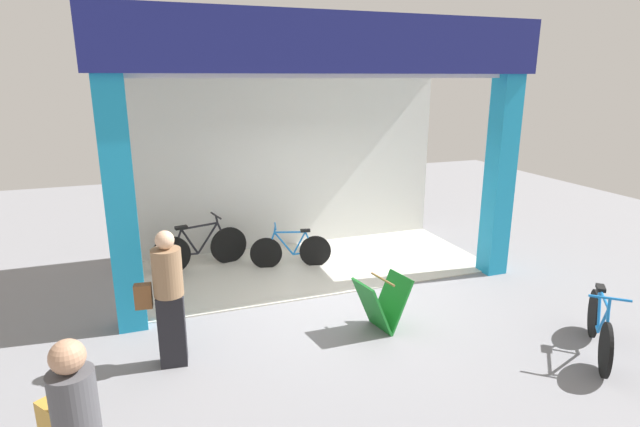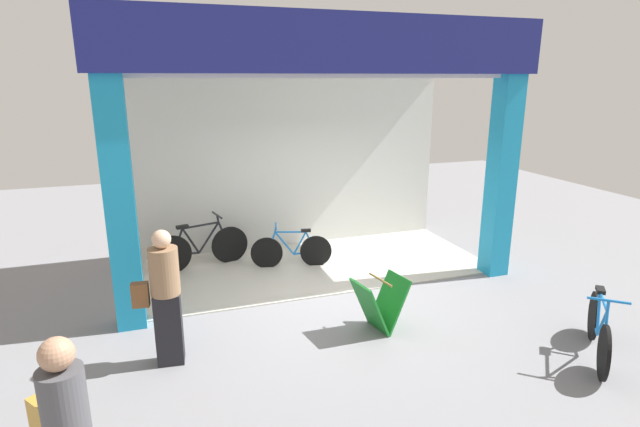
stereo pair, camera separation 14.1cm
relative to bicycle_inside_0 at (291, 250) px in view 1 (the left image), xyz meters
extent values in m
plane|color=gray|center=(0.29, -1.37, -0.32)|extent=(20.47, 20.47, 0.00)
cube|color=beige|center=(0.29, -0.06, -0.31)|extent=(6.24, 2.62, 0.02)
cube|color=silver|center=(0.29, 1.25, 1.35)|extent=(6.24, 0.12, 3.32)
cube|color=#198CBF|center=(-2.65, -1.37, 1.35)|extent=(0.37, 0.36, 3.32)
cube|color=#198CBF|center=(3.22, -1.37, 1.35)|extent=(0.37, 0.36, 3.32)
cube|color=navy|center=(0.29, -1.52, 3.40)|extent=(6.44, 0.20, 0.79)
cube|color=silver|center=(0.29, -0.06, 2.98)|extent=(6.24, 2.62, 0.06)
cylinder|color=black|center=(0.42, -0.09, -0.03)|extent=(0.56, 0.16, 0.56)
cylinder|color=black|center=(-0.43, 0.10, -0.03)|extent=(0.56, 0.16, 0.56)
cylinder|color=blue|center=(0.22, -0.05, -0.05)|extent=(0.38, 0.11, 0.07)
cylinder|color=blue|center=(0.14, -0.03, 0.13)|extent=(0.25, 0.08, 0.42)
cylinder|color=blue|center=(-0.12, 0.03, 0.14)|extent=(0.34, 0.11, 0.44)
cylinder|color=blue|center=(-0.01, 0.00, 0.34)|extent=(0.53, 0.15, 0.04)
cylinder|color=blue|center=(0.33, -0.07, 0.15)|extent=(0.19, 0.07, 0.38)
cylinder|color=blue|center=(-0.34, 0.08, 0.16)|extent=(0.17, 0.07, 0.39)
cylinder|color=blue|center=(-0.27, 0.06, 0.40)|extent=(0.05, 0.04, 0.12)
cylinder|color=blue|center=(-0.26, 0.06, 0.46)|extent=(0.11, 0.39, 0.03)
cube|color=black|center=(0.25, -0.06, 0.36)|extent=(0.19, 0.12, 0.04)
cylinder|color=black|center=(-2.02, 0.39, 0.02)|extent=(0.67, 0.18, 0.67)
cylinder|color=black|center=(-1.00, 0.59, 0.02)|extent=(0.67, 0.18, 0.67)
cylinder|color=black|center=(-1.78, 0.43, 0.00)|extent=(0.45, 0.13, 0.09)
cylinder|color=black|center=(-1.68, 0.45, 0.21)|extent=(0.29, 0.09, 0.50)
cylinder|color=black|center=(-1.37, 0.52, 0.22)|extent=(0.41, 0.12, 0.53)
cylinder|color=black|center=(-1.50, 0.49, 0.47)|extent=(0.64, 0.16, 0.05)
cylinder|color=black|center=(-1.90, 0.41, 0.24)|extent=(0.22, 0.08, 0.45)
cylinder|color=black|center=(-1.10, 0.57, 0.25)|extent=(0.20, 0.08, 0.47)
cylinder|color=black|center=(-1.19, 0.55, 0.54)|extent=(0.06, 0.05, 0.14)
cylinder|color=black|center=(-1.20, 0.55, 0.61)|extent=(0.13, 0.47, 0.03)
cube|color=black|center=(-1.81, 0.43, 0.49)|extent=(0.22, 0.14, 0.05)
cylinder|color=black|center=(2.99, -3.68, 0.00)|extent=(0.44, 0.50, 0.63)
cylinder|color=black|center=(2.36, -4.41, 0.00)|extent=(0.44, 0.50, 0.63)
cylinder|color=blue|center=(2.85, -3.85, -0.03)|extent=(0.30, 0.34, 0.08)
cylinder|color=blue|center=(2.79, -3.92, 0.18)|extent=(0.20, 0.23, 0.47)
cylinder|color=blue|center=(2.59, -4.14, 0.19)|extent=(0.28, 0.31, 0.49)
cylinder|color=blue|center=(2.67, -4.05, 0.41)|extent=(0.42, 0.48, 0.05)
cylinder|color=blue|center=(2.93, -3.76, 0.20)|extent=(0.16, 0.18, 0.42)
cylinder|color=blue|center=(2.43, -4.34, 0.21)|extent=(0.15, 0.16, 0.44)
cylinder|color=blue|center=(2.48, -4.27, 0.48)|extent=(0.06, 0.06, 0.13)
cylinder|color=blue|center=(2.49, -4.26, 0.55)|extent=(0.35, 0.31, 0.03)
cube|color=black|center=(2.87, -3.82, 0.43)|extent=(0.20, 0.21, 0.05)
cube|color=#197226|center=(0.33, -2.61, 0.04)|extent=(0.42, 0.54, 0.73)
cube|color=#197226|center=(0.64, -2.55, 0.04)|extent=(0.42, 0.54, 0.73)
cylinder|color=olive|center=(0.49, -2.58, 0.40)|extent=(0.11, 0.49, 0.03)
cube|color=black|center=(-2.19, -2.50, 0.12)|extent=(0.33, 0.27, 0.87)
cylinder|color=#8C6B4C|center=(-2.19, -2.50, 0.84)|extent=(0.37, 0.37, 0.55)
sphere|color=#D8AD8C|center=(-2.19, -2.50, 1.22)|extent=(0.21, 0.21, 0.21)
cube|color=brown|center=(-2.47, -2.47, 0.57)|extent=(0.20, 0.13, 0.29)
cylinder|color=#4C4C51|center=(-2.94, -4.71, 0.78)|extent=(0.43, 0.43, 0.57)
sphere|color=tan|center=(-2.94, -4.71, 1.18)|extent=(0.24, 0.24, 0.24)
cube|color=#BF8C33|center=(-3.12, -4.47, 0.57)|extent=(0.27, 0.30, 0.26)
camera|label=1|loc=(-2.37, -8.05, 2.97)|focal=28.19mm
camera|label=2|loc=(-2.24, -8.10, 2.97)|focal=28.19mm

